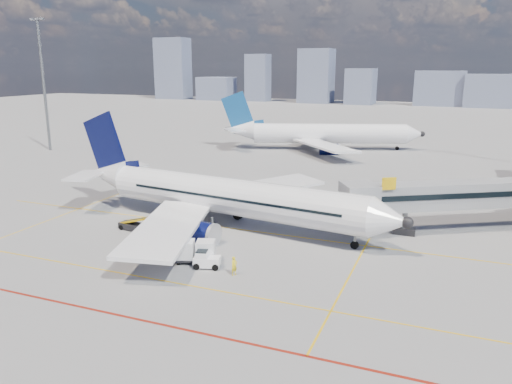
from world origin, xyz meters
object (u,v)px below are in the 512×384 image
baggage_tug (206,259)px  cargo_dolly (195,251)px  main_aircraft (219,195)px  ramp_worker (234,266)px  belt_loader (136,226)px  second_aircraft (321,134)px

baggage_tug → cargo_dolly: 1.56m
main_aircraft → ramp_worker: (6.94, -11.65, -2.43)m
ramp_worker → baggage_tug: bearing=104.4°
main_aircraft → belt_loader: (-7.08, -5.15, -2.65)m
ramp_worker → second_aircraft: bearing=33.5°
main_aircraft → second_aircraft: size_ratio=1.00×
belt_loader → ramp_worker: (14.02, -6.50, 0.23)m
main_aircraft → ramp_worker: size_ratio=24.92×
main_aircraft → ramp_worker: 13.78m
cargo_dolly → belt_loader: (-9.79, 5.25, -0.51)m
second_aircraft → ramp_worker: 64.76m
main_aircraft → ramp_worker: bearing=-51.5°
second_aircraft → baggage_tug: second_aircraft is taller
belt_loader → ramp_worker: 15.46m
baggage_tug → second_aircraft: bearing=80.7°
second_aircraft → cargo_dolly: 63.02m
baggage_tug → belt_loader: bearing=136.4°
cargo_dolly → baggage_tug: bearing=-47.3°
main_aircraft → baggage_tug: (4.07, -11.12, -2.49)m
cargo_dolly → belt_loader: size_ratio=0.71×
second_aircraft → cargo_dolly: size_ratio=10.20×
cargo_dolly → ramp_worker: bearing=-35.9°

